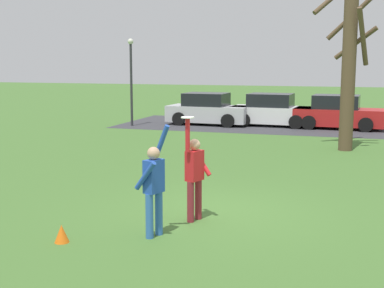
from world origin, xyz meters
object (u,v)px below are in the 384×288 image
at_px(parked_car_red, 338,113).
at_px(field_cone_orange, 62,234).
at_px(person_defender, 154,184).
at_px(frisbee_disc, 188,117).
at_px(bare_tree_tall, 349,60).
at_px(lamppost_by_lot, 131,73).
at_px(person_catcher, 195,172).
at_px(parked_car_white, 273,111).
at_px(parked_car_silver, 208,110).

distance_m(parked_car_red, field_cone_orange, 18.63).
relative_size(person_defender, frisbee_disc, 8.07).
height_order(bare_tree_tall, lamppost_by_lot, bare_tree_tall).
distance_m(person_defender, field_cone_orange, 1.83).
height_order(person_catcher, frisbee_disc, frisbee_disc).
height_order(parked_car_white, bare_tree_tall, bare_tree_tall).
xyz_separation_m(person_defender, lamppost_by_lot, (-7.26, 15.45, 1.60)).
distance_m(person_defender, parked_car_red, 17.58).
xyz_separation_m(frisbee_disc, parked_car_silver, (-4.14, 16.20, -1.37)).
xyz_separation_m(parked_car_white, lamppost_by_lot, (-6.65, -2.13, 1.86)).
distance_m(parked_car_white, lamppost_by_lot, 7.22).
distance_m(parked_car_red, bare_tree_tall, 6.85).
height_order(person_defender, field_cone_orange, person_defender).
xyz_separation_m(person_catcher, field_cone_orange, (-1.84, -1.95, -0.82)).
distance_m(person_catcher, lamppost_by_lot, 16.29).
height_order(parked_car_red, lamppost_by_lot, lamppost_by_lot).
relative_size(person_catcher, bare_tree_tall, 0.33).
xyz_separation_m(parked_car_white, field_cone_orange, (-0.82, -18.37, -0.57)).
height_order(person_catcher, bare_tree_tall, bare_tree_tall).
bearing_deg(parked_car_silver, parked_car_white, 10.83).
distance_m(person_catcher, parked_car_red, 16.38).
height_order(person_defender, lamppost_by_lot, lamppost_by_lot).
relative_size(person_defender, parked_car_silver, 0.49).
height_order(bare_tree_tall, field_cone_orange, bare_tree_tall).
bearing_deg(parked_car_red, parked_car_white, 179.74).
distance_m(person_catcher, field_cone_orange, 2.81).
bearing_deg(frisbee_disc, person_catcher, 70.72).
xyz_separation_m(bare_tree_tall, field_cone_orange, (-4.48, -11.82, -3.05)).
distance_m(frisbee_disc, lamppost_by_lot, 16.37).
relative_size(person_catcher, parked_car_silver, 0.50).
bearing_deg(field_cone_orange, bare_tree_tall, 69.23).
xyz_separation_m(person_defender, parked_car_silver, (-3.80, 17.14, -0.25)).
bearing_deg(lamppost_by_lot, person_catcher, -61.80).
xyz_separation_m(parked_car_silver, field_cone_orange, (2.37, -17.94, -0.57)).
bearing_deg(parked_car_white, parked_car_silver, -169.17).
height_order(frisbee_disc, parked_car_silver, frisbee_disc).
relative_size(frisbee_disc, field_cone_orange, 0.79).
distance_m(parked_car_silver, parked_car_red, 6.34).
distance_m(person_catcher, frisbee_disc, 1.13).
relative_size(person_catcher, field_cone_orange, 6.50).
bearing_deg(person_defender, bare_tree_tall, 3.82).
bearing_deg(parked_car_silver, person_defender, -74.42).
bearing_deg(person_defender, parked_car_white, 21.27).
xyz_separation_m(frisbee_disc, lamppost_by_lot, (-7.59, 14.50, 0.49)).
relative_size(lamppost_by_lot, field_cone_orange, 13.31).
distance_m(parked_car_silver, bare_tree_tall, 9.51).
xyz_separation_m(bare_tree_tall, lamppost_by_lot, (-10.31, 4.42, -0.62)).
distance_m(frisbee_disc, parked_car_white, 16.71).
bearing_deg(lamppost_by_lot, parked_car_white, 17.76).
distance_m(lamppost_by_lot, field_cone_orange, 17.42).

